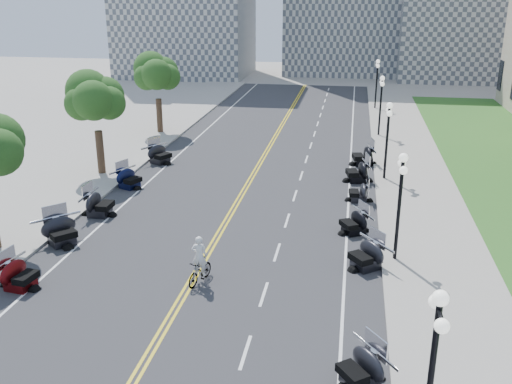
{
  "coord_description": "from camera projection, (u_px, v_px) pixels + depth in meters",
  "views": [
    {
      "loc": [
        6.35,
        -20.19,
        11.62
      ],
      "look_at": [
        1.73,
        6.69,
        2.0
      ],
      "focal_mm": 40.0,
      "sensor_mm": 36.0,
      "label": 1
    }
  ],
  "objects": [
    {
      "name": "lane_dash_12",
      "position": [
        311.0,
        145.0,
        45.44
      ],
      "size": [
        0.12,
        2.0,
        0.0
      ],
      "primitive_type": "cube",
      "color": "white",
      "rests_on": "road"
    },
    {
      "name": "lane_dash_10",
      "position": [
        301.0,
        176.0,
        38.0
      ],
      "size": [
        0.12,
        2.0,
        0.0
      ],
      "primitive_type": "cube",
      "color": "white",
      "rests_on": "road"
    },
    {
      "name": "lane_dash_16",
      "position": [
        323.0,
        107.0,
        60.31
      ],
      "size": [
        0.12,
        2.0,
        0.0
      ],
      "primitive_type": "cube",
      "color": "white",
      "rests_on": "road"
    },
    {
      "name": "motorcycle_n_4",
      "position": [
        361.0,
        367.0,
        17.6
      ],
      "size": [
        2.66,
        2.66,
        1.33
      ],
      "primitive_type": null,
      "rotation": [
        0.0,
        0.0,
        -0.93
      ],
      "color": "black",
      "rests_on": "road"
    },
    {
      "name": "motorcycle_s_6",
      "position": [
        61.0,
        230.0,
        27.5
      ],
      "size": [
        3.04,
        3.04,
        1.51
      ],
      "primitive_type": null,
      "rotation": [
        0.0,
        0.0,
        0.84
      ],
      "color": "black",
      "rests_on": "road"
    },
    {
      "name": "lane_dash_18",
      "position": [
        327.0,
        95.0,
        67.74
      ],
      "size": [
        0.12,
        2.0,
        0.0
      ],
      "primitive_type": "cube",
      "color": "white",
      "rests_on": "road"
    },
    {
      "name": "sidewalk_north",
      "position": [
        424.0,
        214.0,
        31.24
      ],
      "size": [
        5.0,
        90.0,
        0.15
      ],
      "primitive_type": "cube",
      "color": "#9E9991",
      "rests_on": "ground"
    },
    {
      "name": "lane_dash_5",
      "position": [
        245.0,
        352.0,
        19.41
      ],
      "size": [
        0.12,
        2.0,
        0.0
      ],
      "primitive_type": "cube",
      "color": "white",
      "rests_on": "road"
    },
    {
      "name": "bicycle",
      "position": [
        200.0,
        271.0,
        23.89
      ],
      "size": [
        0.98,
        1.85,
        1.07
      ],
      "primitive_type": "imported",
      "rotation": [
        0.0,
        0.0,
        -0.29
      ],
      "color": "#A51414",
      "rests_on": "road"
    },
    {
      "name": "lane_dash_7",
      "position": [
        277.0,
        252.0,
        26.85
      ],
      "size": [
        0.12,
        2.0,
        0.0
      ],
      "primitive_type": "cube",
      "color": "white",
      "rests_on": "road"
    },
    {
      "name": "motorcycle_s_7",
      "position": [
        99.0,
        203.0,
        31.03
      ],
      "size": [
        2.12,
        2.12,
        1.48
      ],
      "primitive_type": null,
      "rotation": [
        0.0,
        0.0,
        1.57
      ],
      "color": "black",
      "rests_on": "road"
    },
    {
      "name": "lane_dash_8",
      "position": [
        287.0,
        220.0,
        30.57
      ],
      "size": [
        0.12,
        2.0,
        0.0
      ],
      "primitive_type": "cube",
      "color": "white",
      "rests_on": "road"
    },
    {
      "name": "road",
      "position": [
        236.0,
        204.0,
        32.94
      ],
      "size": [
        16.0,
        90.0,
        0.01
      ],
      "primitive_type": "cube",
      "color": "#333335",
      "rests_on": "ground"
    },
    {
      "name": "motorcycle_s_8",
      "position": [
        129.0,
        177.0,
        35.46
      ],
      "size": [
        2.56,
        2.56,
        1.37
      ],
      "primitive_type": null,
      "rotation": [
        0.0,
        0.0,
        1.17
      ],
      "color": "black",
      "rests_on": "road"
    },
    {
      "name": "lane_dash_15",
      "position": [
        320.0,
        115.0,
        56.59
      ],
      "size": [
        0.12,
        2.0,
        0.0
      ],
      "primitive_type": "cube",
      "color": "white",
      "rests_on": "road"
    },
    {
      "name": "motorcycle_n_8",
      "position": [
        359.0,
        191.0,
        33.22
      ],
      "size": [
        1.9,
        1.9,
        1.24
      ],
      "primitive_type": null,
      "rotation": [
        0.0,
        0.0,
        -1.49
      ],
      "color": "black",
      "rests_on": "road"
    },
    {
      "name": "street_lamp_1",
      "position": [
        430.0,
        381.0,
        13.97
      ],
      "size": [
        0.5,
        1.2,
        4.9
      ],
      "primitive_type": null,
      "color": "black",
      "rests_on": "sidewalk_north"
    },
    {
      "name": "street_lamp_4",
      "position": [
        380.0,
        106.0,
        47.43
      ],
      "size": [
        0.5,
        1.2,
        4.9
      ],
      "primitive_type": null,
      "color": "black",
      "rests_on": "sidewalk_north"
    },
    {
      "name": "street_lamp_5",
      "position": [
        376.0,
        84.0,
        58.59
      ],
      "size": [
        0.5,
        1.2,
        4.9
      ],
      "primitive_type": null,
      "color": "black",
      "rests_on": "sidewalk_north"
    },
    {
      "name": "ground",
      "position": [
        188.0,
        288.0,
        23.64
      ],
      "size": [
        160.0,
        160.0,
        0.0
      ],
      "primitive_type": "plane",
      "color": "gray"
    },
    {
      "name": "motorcycle_n_9",
      "position": [
        358.0,
        171.0,
        36.6
      ],
      "size": [
        2.54,
        2.54,
        1.49
      ],
      "primitive_type": null,
      "rotation": [
        0.0,
        0.0,
        -1.35
      ],
      "color": "black",
      "rests_on": "road"
    },
    {
      "name": "motorcycle_n_7",
      "position": [
        354.0,
        221.0,
        28.78
      ],
      "size": [
        2.54,
        2.54,
        1.3
      ],
      "primitive_type": null,
      "rotation": [
        0.0,
        0.0,
        -1.05
      ],
      "color": "black",
      "rests_on": "road"
    },
    {
      "name": "centerline_yellow_b",
      "position": [
        238.0,
        204.0,
        32.92
      ],
      "size": [
        0.12,
        90.0,
        0.0
      ],
      "primitive_type": "cube",
      "color": "yellow",
      "rests_on": "road"
    },
    {
      "name": "lane_dash_19",
      "position": [
        329.0,
        89.0,
        71.46
      ],
      "size": [
        0.12,
        2.0,
        0.0
      ],
      "primitive_type": "cube",
      "color": "white",
      "rests_on": "road"
    },
    {
      "name": "street_lamp_2",
      "position": [
        399.0,
        208.0,
        25.13
      ],
      "size": [
        0.5,
        1.2,
        4.9
      ],
      "primitive_type": null,
      "color": "black",
      "rests_on": "sidewalk_north"
    },
    {
      "name": "motorcycle_s_5",
      "position": [
        19.0,
        273.0,
        23.41
      ],
      "size": [
        2.17,
        2.17,
        1.35
      ],
      "primitive_type": null,
      "rotation": [
        0.0,
        0.0,
        1.43
      ],
      "color": "#590A0C",
      "rests_on": "road"
    },
    {
      "name": "sidewalk_south",
      "position": [
        67.0,
        193.0,
        34.59
      ],
      "size": [
        5.0,
        90.0,
        0.15
      ],
      "primitive_type": "cube",
      "color": "#9E9991",
      "rests_on": "ground"
    },
    {
      "name": "motorcycle_s_9",
      "position": [
        160.0,
        153.0,
        40.58
      ],
      "size": [
        2.87,
        2.87,
        1.47
      ],
      "primitive_type": null,
      "rotation": [
        0.0,
        0.0,
        1.05
      ],
      "color": "black",
      "rests_on": "road"
    },
    {
      "name": "lane_dash_11",
      "position": [
        306.0,
        159.0,
        41.72
      ],
      "size": [
        0.12,
        2.0,
        0.0
      ],
      "primitive_type": "cube",
      "color": "white",
      "rests_on": "road"
    },
    {
      "name": "cyclist_rider",
      "position": [
        199.0,
        240.0,
        23.41
      ],
      "size": [
        0.65,
        0.43,
        1.79
      ],
      "primitive_type": "imported",
      "rotation": [
        0.0,
        0.0,
        3.14
      ],
      "color": "silver",
      "rests_on": "bicycle"
    },
    {
      "name": "lane_dash_14",
      "position": [
        318.0,
        124.0,
        52.87
      ],
      "size": [
        0.12,
        2.0,
        0.0
      ],
      "primitive_type": "cube",
      "color": "white",
      "rests_on": "road"
    },
    {
      "name": "lane_dash_17",
      "position": [
        325.0,
        101.0,
        64.03
      ],
      "size": [
        0.12,
        2.0,
        0.0
      ],
      "primitive_type": "cube",
      "color": "white",
      "rests_on": "road"
    },
    {
      "name": "edge_line_south",
      "position": [
        131.0,
        198.0,
        33.96
      ],
      "size": [
        0.12,
        90.0,
        0.0
      ],
      "primitive_type": "cube",
      "color": "white",
      "rests_on": "road"
    },
    {
      "name": "lane_dash_9",
      "position": [
        295.0,
        196.0,
        34.28
      ],
      "size": [
        0.12,
        2.0,
        0.0
      ],
      "primitive_type": "cube",
      "color": "white",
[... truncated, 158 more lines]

